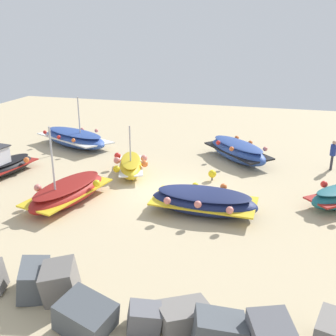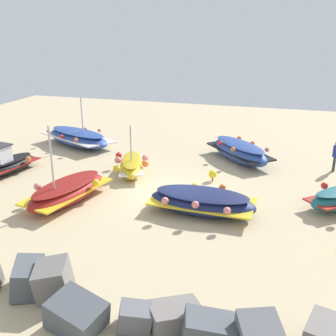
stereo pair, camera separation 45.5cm
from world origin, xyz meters
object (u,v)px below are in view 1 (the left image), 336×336
Objects in this scene: fishing_boat_0 at (131,165)px; fishing_boat_4 at (204,201)px; fishing_boat_1 at (68,192)px; fishing_boat_7 at (6,165)px; fishing_boat_2 at (237,151)px; mooring_buoy_0 at (212,174)px; person_walking at (333,153)px; fishing_boat_3 at (75,138)px.

fishing_boat_4 is at bearing -148.56° from fishing_boat_0.
fishing_boat_1 is 5.59m from fishing_boat_7.
fishing_boat_2 is 12.97m from fishing_boat_7.
fishing_boat_7 is (6.44, 1.79, 0.04)m from fishing_boat_0.
mooring_buoy_0 is at bearing -83.67° from fishing_boat_4.
fishing_boat_4 is 9.24m from person_walking.
fishing_boat_1 is 1.03× the size of fishing_boat_2.
fishing_boat_0 is 4.45m from fishing_boat_1.
fishing_boat_0 is at bearing 2.39° from mooring_buoy_0.
fishing_boat_2 is 2.82× the size of person_walking.
fishing_boat_1 is 7.27m from mooring_buoy_0.
fishing_boat_7 reaches higher than fishing_boat_4.
fishing_boat_3 is 10.49m from mooring_buoy_0.
fishing_boat_3 reaches higher than person_walking.
fishing_boat_0 is 0.76× the size of fishing_boat_1.
fishing_boat_1 reaches higher than fishing_boat_0.
fishing_boat_0 is 5.88m from fishing_boat_4.
fishing_boat_3 is 10.48× the size of mooring_buoy_0.
fishing_boat_4 is 2.79× the size of person_walking.
fishing_boat_7 is 17.72m from person_walking.
fishing_boat_3 is at bearing 37.39° from fishing_boat_1.
fishing_boat_1 reaches higher than person_walking.
person_walking is 2.94× the size of mooring_buoy_0.
fishing_boat_4 is at bearing 93.99° from mooring_buoy_0.
person_walking is 6.97m from mooring_buoy_0.
fishing_boat_1 is 6.08m from fishing_boat_4.
fishing_boat_7 is at bearing -154.04° from person_walking.
fishing_boat_2 is at bearing -92.31° from fishing_boat_4.
fishing_boat_7 is (5.04, -2.43, 0.02)m from fishing_boat_1.
mooring_buoy_0 is at bearing -176.00° from fishing_boat_3.
mooring_buoy_0 is at bearing 108.54° from fishing_boat_7.
fishing_boat_2 is at bearing 123.89° from fishing_boat_7.
fishing_boat_7 is at bearing 10.36° from mooring_buoy_0.
person_walking reaches higher than fishing_boat_2.
fishing_boat_0 reaches higher than person_walking.
fishing_boat_2 is at bearing -74.51° from fishing_boat_0.
fishing_boat_7 is at bearing -106.60° from fishing_boat_2.
fishing_boat_2 is 0.79× the size of fishing_boat_3.
fishing_boat_4 is at bearing 168.12° from fishing_boat_3.
fishing_boat_4 is 8.20× the size of mooring_buoy_0.
fishing_boat_2 is 3.76m from mooring_buoy_0.
fishing_boat_3 is 12.58m from fishing_boat_4.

